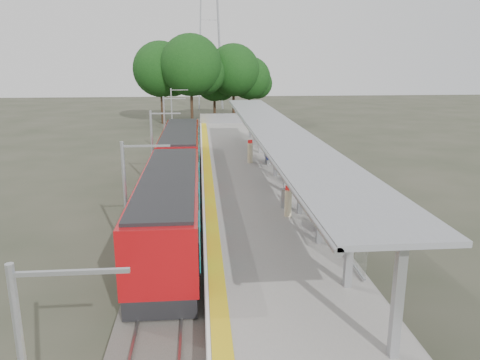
# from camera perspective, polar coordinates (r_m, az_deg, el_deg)

# --- Properties ---
(ground) EXTENTS (200.00, 200.00, 0.00)m
(ground) POSITION_cam_1_polar(r_m,az_deg,el_deg) (15.63, 7.58, -19.61)
(ground) COLOR #474438
(ground) RESTS_ON ground
(trackbed) EXTENTS (3.00, 70.00, 0.24)m
(trackbed) POSITION_cam_1_polar(r_m,az_deg,el_deg) (33.74, -7.25, -0.34)
(trackbed) COLOR #59544C
(trackbed) RESTS_ON ground
(platform) EXTENTS (6.00, 50.00, 1.00)m
(platform) POSITION_cam_1_polar(r_m,az_deg,el_deg) (33.75, 0.38, 0.45)
(platform) COLOR gray
(platform) RESTS_ON ground
(tactile_strip) EXTENTS (0.60, 50.00, 0.02)m
(tactile_strip) POSITION_cam_1_polar(r_m,az_deg,el_deg) (33.50, -3.97, 1.21)
(tactile_strip) COLOR gold
(tactile_strip) RESTS_ON platform
(end_fence) EXTENTS (6.00, 0.10, 1.20)m
(end_fence) POSITION_cam_1_polar(r_m,az_deg,el_deg) (58.06, -1.91, 7.52)
(end_fence) COLOR #9EA0A5
(end_fence) RESTS_ON platform
(train) EXTENTS (2.74, 27.60, 3.62)m
(train) POSITION_cam_1_polar(r_m,az_deg,el_deg) (28.66, -7.72, 0.95)
(train) COLOR black
(train) RESTS_ON ground
(canopy) EXTENTS (3.27, 38.00, 3.66)m
(canopy) POSITION_cam_1_polar(r_m,az_deg,el_deg) (29.50, 4.20, 5.68)
(canopy) COLOR #9EA0A5
(canopy) RESTS_ON platform
(tree_cluster) EXTENTS (19.14, 12.86, 11.93)m
(tree_cluster) POSITION_cam_1_polar(r_m,az_deg,el_deg) (65.66, -4.41, 13.14)
(tree_cluster) COLOR #382316
(tree_cluster) RESTS_ON ground
(catenary_masts) EXTENTS (2.08, 48.16, 5.40)m
(catenary_masts) POSITION_cam_1_polar(r_m,az_deg,el_deg) (32.28, -10.52, 3.93)
(catenary_masts) COLOR #9EA0A5
(catenary_masts) RESTS_ON ground
(bench_near) EXTENTS (0.72, 1.40, 0.92)m
(bench_near) POSITION_cam_1_polar(r_m,az_deg,el_deg) (21.94, 9.98, -4.99)
(bench_near) COLOR #101754
(bench_near) RESTS_ON platform
(bench_mid) EXTENTS (1.00, 1.73, 1.13)m
(bench_mid) POSITION_cam_1_polar(r_m,az_deg,el_deg) (29.84, 6.11, 0.64)
(bench_mid) COLOR #101754
(bench_mid) RESTS_ON platform
(bench_far) EXTENTS (0.46, 1.47, 1.00)m
(bench_far) POSITION_cam_1_polar(r_m,az_deg,el_deg) (35.62, 3.35, 2.87)
(bench_far) COLOR #101754
(bench_far) RESTS_ON platform
(info_pillar_near) EXTENTS (0.36, 0.36, 1.60)m
(info_pillar_near) POSITION_cam_1_polar(r_m,az_deg,el_deg) (23.70, 5.89, -2.81)
(info_pillar_near) COLOR beige
(info_pillar_near) RESTS_ON platform
(info_pillar_far) EXTENTS (0.40, 0.40, 1.77)m
(info_pillar_far) POSITION_cam_1_polar(r_m,az_deg,el_deg) (35.75, 1.24, 3.33)
(info_pillar_far) COLOR beige
(info_pillar_far) RESTS_ON platform
(litter_bin) EXTENTS (0.52, 0.52, 1.03)m
(litter_bin) POSITION_cam_1_polar(r_m,az_deg,el_deg) (25.10, 5.60, -2.23)
(litter_bin) COLOR #9EA0A5
(litter_bin) RESTS_ON platform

